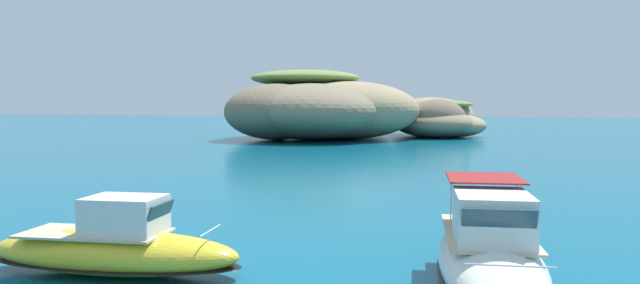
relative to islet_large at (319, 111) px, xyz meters
The scene contains 4 objects.
islet_large is the anchor object (origin of this frame).
islet_small 16.70m from the islet_large, 30.09° to the left, with size 16.96×22.38×5.31m.
motorboat_yellow 60.72m from the islet_large, 81.97° to the right, with size 7.10×2.48×2.07m.
motorboat_white 61.98m from the islet_large, 73.10° to the right, with size 2.98×8.33×2.57m.
Camera 1 is at (4.99, -3.23, 4.50)m, focal length 33.43 mm.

